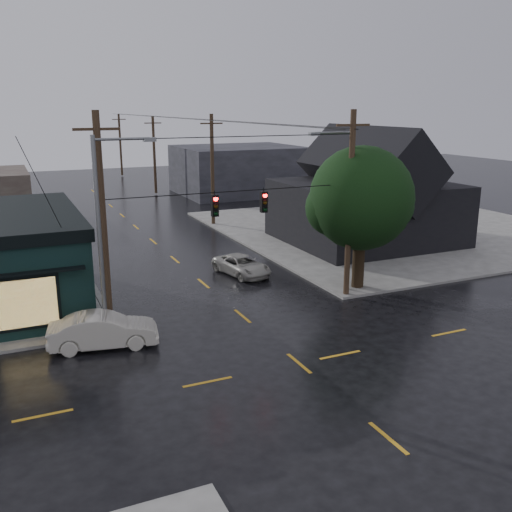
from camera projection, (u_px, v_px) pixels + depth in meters
name	position (u px, v px, depth m)	size (l,w,h in m)	color
ground_plane	(299.00, 363.00, 23.57)	(160.00, 160.00, 0.00)	black
sidewalk_ne	(393.00, 228.00, 49.12)	(28.00, 28.00, 0.15)	#65645E
ne_building	(367.00, 185.00, 43.36)	(12.60, 11.60, 8.75)	black
corner_tree	(361.00, 199.00, 31.80)	(5.85, 5.85, 8.10)	black
utility_pole_nw	(111.00, 333.00, 26.71)	(2.00, 0.32, 10.15)	#342617
utility_pole_ne	(346.00, 296.00, 31.88)	(2.00, 0.32, 10.15)	#342617
utility_pole_far_a	(213.00, 225.00, 50.83)	(2.00, 0.32, 9.65)	#342617
utility_pole_far_b	(156.00, 194.00, 68.45)	(2.00, 0.32, 9.15)	#342617
utility_pole_far_c	(122.00, 176.00, 86.08)	(2.00, 0.32, 9.15)	#342617
span_signal_assembly	(240.00, 203.00, 27.88)	(13.00, 0.48, 1.23)	black
streetlight_nw	(107.00, 339.00, 25.98)	(5.40, 0.30, 9.15)	slate
streetlight_ne	(347.00, 291.00, 32.69)	(5.40, 0.30, 9.15)	slate
bg_building_east	(238.00, 170.00, 68.87)	(14.00, 12.00, 5.60)	#25262A
sedan_cream	(103.00, 331.00, 24.97)	(1.64, 4.69, 1.55)	beige
suv_silver	(242.00, 265.00, 35.76)	(2.02, 4.38, 1.22)	#A7A49A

